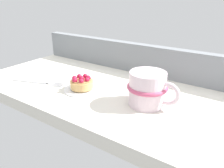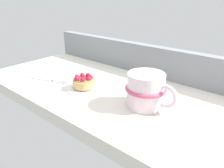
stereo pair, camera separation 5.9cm
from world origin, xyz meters
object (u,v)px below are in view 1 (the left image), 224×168
at_px(raspberry_tart, 82,83).
at_px(dessert_fork, 38,82).
at_px(dessert_plate, 82,89).
at_px(coffee_mug, 148,89).

bearing_deg(raspberry_tart, dessert_fork, -165.78).
height_order(dessert_plate, raspberry_tart, raspberry_tart).
distance_m(dessert_plate, coffee_mug, 0.20).
xyz_separation_m(raspberry_tart, coffee_mug, (0.20, 0.03, 0.02)).
height_order(dessert_plate, coffee_mug, coffee_mug).
bearing_deg(raspberry_tart, coffee_mug, 7.70).
relative_size(coffee_mug, dessert_fork, 0.78).
distance_m(raspberry_tart, dessert_fork, 0.16).
xyz_separation_m(dessert_plate, coffee_mug, (0.20, 0.03, 0.04)).
bearing_deg(coffee_mug, dessert_plate, -172.33).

